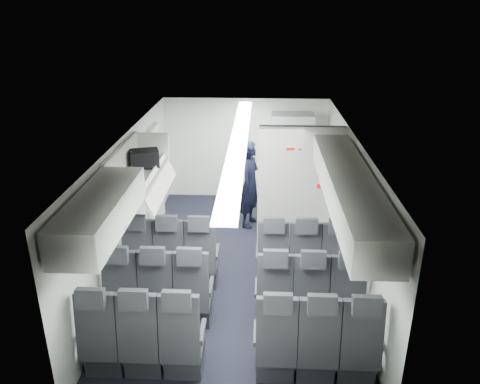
# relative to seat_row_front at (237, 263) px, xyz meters

# --- Properties ---
(cabin_shell) EXTENTS (3.41, 6.01, 2.16)m
(cabin_shell) POSITION_rel_seat_row_front_xyz_m (0.00, 0.53, 0.72)
(cabin_shell) COLOR black
(cabin_shell) RESTS_ON ground
(seat_row_front) EXTENTS (3.33, 0.56, 1.24)m
(seat_row_front) POSITION_rel_seat_row_front_xyz_m (0.00, 0.00, 0.00)
(seat_row_front) COLOR #262629
(seat_row_front) RESTS_ON cabin_shell
(seat_row_mid) EXTENTS (3.33, 0.56, 1.24)m
(seat_row_mid) POSITION_rel_seat_row_front_xyz_m (0.00, -0.90, 0.00)
(seat_row_mid) COLOR #262629
(seat_row_mid) RESTS_ON cabin_shell
(seat_row_rear) EXTENTS (3.33, 0.56, 1.24)m
(seat_row_rear) POSITION_rel_seat_row_front_xyz_m (0.00, -1.80, 0.00)
(seat_row_rear) COLOR #262629
(seat_row_rear) RESTS_ON cabin_shell
(overhead_bin_left_rear) EXTENTS (0.53, 1.80, 0.40)m
(overhead_bin_left_rear) POSITION_rel_seat_row_front_xyz_m (-1.40, -1.47, 1.46)
(overhead_bin_left_rear) COLOR silver
(overhead_bin_left_rear) RESTS_ON cabin_shell
(overhead_bin_left_front_open) EXTENTS (0.64, 1.70, 0.72)m
(overhead_bin_left_front_open) POSITION_rel_seat_row_front_xyz_m (-1.44, 0.28, 1.33)
(overhead_bin_left_front_open) COLOR #9E9E93
(overhead_bin_left_front_open) RESTS_ON cabin_shell
(overhead_bin_right_rear) EXTENTS (0.53, 1.80, 0.40)m
(overhead_bin_right_rear) POSITION_rel_seat_row_front_xyz_m (1.40, -1.47, 1.46)
(overhead_bin_right_rear) COLOR silver
(overhead_bin_right_rear) RESTS_ON cabin_shell
(overhead_bin_right_front) EXTENTS (0.53, 1.70, 0.40)m
(overhead_bin_right_front) POSITION_rel_seat_row_front_xyz_m (1.40, 0.28, 1.46)
(overhead_bin_right_front) COLOR silver
(overhead_bin_right_front) RESTS_ON cabin_shell
(bulkhead_partition) EXTENTS (1.40, 0.15, 2.13)m
(bulkhead_partition) POSITION_rel_seat_row_front_xyz_m (0.98, 1.33, 0.67)
(bulkhead_partition) COLOR white
(bulkhead_partition) RESTS_ON cabin_shell
(galley_unit) EXTENTS (0.85, 0.52, 1.90)m
(galley_unit) POSITION_rel_seat_row_front_xyz_m (0.95, 3.25, 0.55)
(galley_unit) COLOR #939399
(galley_unit) RESTS_ON cabin_shell
(boarding_door) EXTENTS (0.12, 1.27, 1.86)m
(boarding_door) POSITION_rel_seat_row_front_xyz_m (-1.64, 2.09, 0.55)
(boarding_door) COLOR silver
(boarding_door) RESTS_ON cabin_shell
(flight_attendant) EXTENTS (0.57, 0.70, 1.66)m
(flight_attendant) POSITION_rel_seat_row_front_xyz_m (0.13, 2.12, 0.43)
(flight_attendant) COLOR black
(flight_attendant) RESTS_ON ground
(carry_on_bag) EXTENTS (0.48, 0.40, 0.25)m
(carry_on_bag) POSITION_rel_seat_row_front_xyz_m (-1.40, 0.56, 1.41)
(carry_on_bag) COLOR black
(carry_on_bag) RESTS_ON overhead_bin_left_front_open
(papers) EXTENTS (0.22, 0.06, 0.15)m
(papers) POSITION_rel_seat_row_front_xyz_m (0.32, 2.07, 0.65)
(papers) COLOR white
(papers) RESTS_ON flight_attendant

